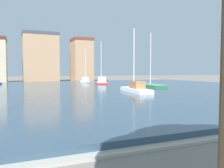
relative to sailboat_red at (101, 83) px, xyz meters
name	(u,v)px	position (x,y,z in m)	size (l,w,h in m)	color
harbor_water	(54,90)	(-11.18, -10.53, -0.40)	(76.17, 52.82, 0.39)	#334C60
quay_edge_coping	(162,146)	(-11.18, -37.19, -0.54)	(76.17, 0.50, 0.12)	#ADA89E
sailboat_red	(101,83)	(0.00, 0.00, 0.00)	(3.89, 7.63, 9.04)	red
sailboat_white	(134,90)	(-2.66, -19.06, -0.01)	(2.76, 8.37, 8.18)	white
sailboat_grey	(85,81)	(-0.86, 8.57, -0.07)	(4.78, 9.77, 8.39)	#939399
sailboat_green	(150,86)	(4.05, -12.09, -0.15)	(2.44, 7.01, 9.08)	#236B42
townhouse_end_terrace	(41,58)	(-9.86, 20.73, 6.03)	(9.16, 7.32, 13.23)	tan
townhouse_narrow_midrow	(82,60)	(1.13, 19.14, 5.48)	(5.25, 6.74, 12.12)	tan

